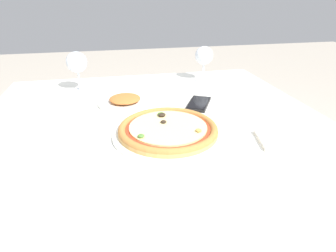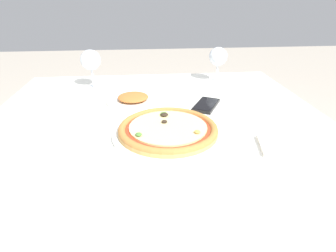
# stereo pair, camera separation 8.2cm
# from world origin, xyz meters

# --- Properties ---
(dining_table) EXTENTS (1.14, 1.16, 0.71)m
(dining_table) POSITION_xyz_m (0.00, 0.00, 0.63)
(dining_table) COLOR #997047
(dining_table) RESTS_ON ground_plane
(pizza_plate) EXTENTS (0.33, 0.33, 0.04)m
(pizza_plate) POSITION_xyz_m (0.02, -0.08, 0.73)
(pizza_plate) COLOR white
(pizza_plate) RESTS_ON dining_table
(fork) EXTENTS (0.03, 0.17, 0.00)m
(fork) POSITION_xyz_m (-0.26, -0.04, 0.71)
(fork) COLOR silver
(fork) RESTS_ON dining_table
(wine_glass_far_left) EXTENTS (0.08, 0.08, 0.16)m
(wine_glass_far_left) POSITION_xyz_m (-0.26, 0.39, 0.83)
(wine_glass_far_left) COLOR silver
(wine_glass_far_left) RESTS_ON dining_table
(wine_glass_far_right) EXTENTS (0.08, 0.08, 0.16)m
(wine_glass_far_right) POSITION_xyz_m (0.30, 0.44, 0.82)
(wine_glass_far_right) COLOR silver
(wine_glass_far_right) RESTS_ON dining_table
(cell_phone) EXTENTS (0.13, 0.16, 0.01)m
(cell_phone) POSITION_xyz_m (0.18, 0.13, 0.72)
(cell_phone) COLOR black
(cell_phone) RESTS_ON dining_table
(side_plate) EXTENTS (0.20, 0.20, 0.03)m
(side_plate) POSITION_xyz_m (-0.09, 0.20, 0.72)
(side_plate) COLOR white
(side_plate) RESTS_ON dining_table
(napkin_folded) EXTENTS (0.17, 0.14, 0.01)m
(napkin_folded) POSITION_xyz_m (0.34, -0.19, 0.72)
(napkin_folded) COLOR silver
(napkin_folded) RESTS_ON dining_table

